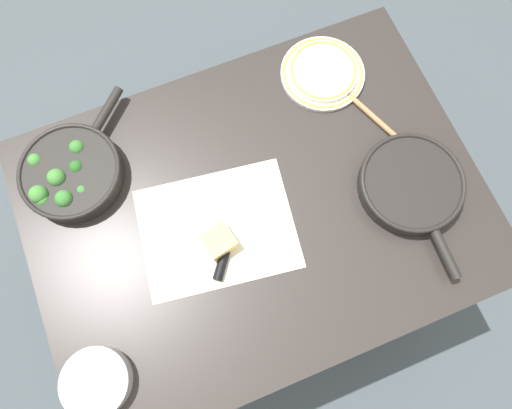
{
  "coord_description": "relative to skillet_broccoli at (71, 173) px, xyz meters",
  "views": [
    {
      "loc": [
        0.12,
        0.29,
        1.87
      ],
      "look_at": [
        0.0,
        0.0,
        0.77
      ],
      "focal_mm": 32.0,
      "sensor_mm": 36.0,
      "label": 1
    }
  ],
  "objects": [
    {
      "name": "dining_table_red",
      "position": [
        -0.4,
        0.25,
        -0.12
      ],
      "size": [
        1.15,
        0.84,
        0.75
      ],
      "color": "#2D2826",
      "rests_on": "ground_plane"
    },
    {
      "name": "dinner_plate_stack",
      "position": [
        -0.72,
        -0.03,
        -0.02
      ],
      "size": [
        0.23,
        0.23,
        0.03
      ],
      "color": "silver",
      "rests_on": "dining_table_red"
    },
    {
      "name": "grater_knife",
      "position": [
        -0.3,
        0.31,
        -0.02
      ],
      "size": [
        0.18,
        0.23,
        0.02
      ],
      "rotation": [
        0.0,
        0.0,
        4.07
      ],
      "color": "silver",
      "rests_on": "dining_table_red"
    },
    {
      "name": "skillet_broccoli",
      "position": [
        0.0,
        0.0,
        0.0
      ],
      "size": [
        0.32,
        0.32,
        0.07
      ],
      "rotation": [
        0.0,
        0.0,
        3.92
      ],
      "color": "black",
      "rests_on": "dining_table_red"
    },
    {
      "name": "cheese_block",
      "position": [
        -0.28,
        0.3,
        -0.01
      ],
      "size": [
        0.08,
        0.08,
        0.05
      ],
      "color": "#EACC66",
      "rests_on": "dining_table_red"
    },
    {
      "name": "parchment_sheet",
      "position": [
        -0.29,
        0.27,
        -0.03
      ],
      "size": [
        0.42,
        0.35,
        0.0
      ],
      "color": "silver",
      "rests_on": "dining_table_red"
    },
    {
      "name": "skillet_eggs",
      "position": [
        -0.78,
        0.35,
        -0.0
      ],
      "size": [
        0.26,
        0.38,
        0.05
      ],
      "rotation": [
        0.0,
        0.0,
        1.53
      ],
      "color": "black",
      "rests_on": "dining_table_red"
    },
    {
      "name": "prep_bowl_steel",
      "position": [
        0.08,
        0.5,
        -0.01
      ],
      "size": [
        0.15,
        0.15,
        0.04
      ],
      "color": "#B7B7BC",
      "rests_on": "dining_table_red"
    },
    {
      "name": "ground_plane",
      "position": [
        -0.4,
        0.25,
        -0.78
      ],
      "size": [
        14.0,
        14.0,
        0.0
      ],
      "primitive_type": "plane",
      "color": "#424C51"
    },
    {
      "name": "wooden_spoon",
      "position": [
        -0.82,
        0.21,
        -0.02
      ],
      "size": [
        0.15,
        0.34,
        0.02
      ],
      "rotation": [
        0.0,
        0.0,
        1.94
      ],
      "color": "#A87A4C",
      "rests_on": "dining_table_red"
    }
  ]
}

